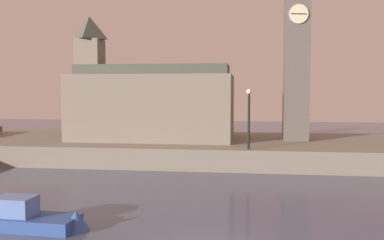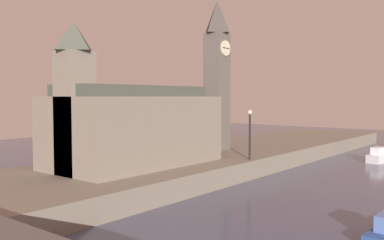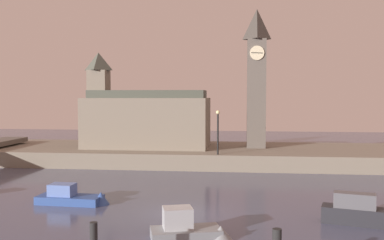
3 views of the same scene
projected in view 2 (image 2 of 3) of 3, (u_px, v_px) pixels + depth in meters
name	position (u px, v px, depth m)	size (l,w,h in m)	color
far_embankment	(188.00, 164.00, 36.98)	(70.00, 12.00, 1.50)	slate
clock_tower	(217.00, 73.00, 40.77)	(2.08, 2.14, 14.22)	#5B544C
parliament_hall	(131.00, 125.00, 31.61)	(12.74, 6.96, 9.92)	slate
streetlamp	(250.00, 129.00, 34.51)	(0.36, 0.36, 4.02)	black
boat_ferry_white	(380.00, 156.00, 42.94)	(3.87, 1.78, 1.57)	silver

